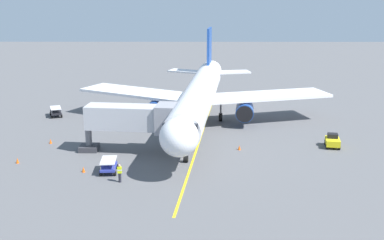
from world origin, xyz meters
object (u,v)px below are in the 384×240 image
object	(u,v)px
baggage_cart_rear_apron	(56,112)
safety_cone_wing_starboard	(83,169)
ground_crew_wing_walker	(185,143)
safety_cone_nose_right	(51,141)
safety_cone_wing_port	(17,161)
safety_cone_nose_left	(239,147)
airplane	(199,96)
jet_bridge	(139,119)
tug_portside	(333,141)
baggage_cart_near_nose	(109,166)
ground_crew_marshaller	(120,173)

from	to	relation	value
baggage_cart_rear_apron	safety_cone_wing_starboard	distance (m)	23.09
ground_crew_wing_walker	safety_cone_nose_right	distance (m)	15.69
safety_cone_wing_port	ground_crew_wing_walker	bearing A→B (deg)	-166.78
safety_cone_nose_left	safety_cone_wing_starboard	world-z (taller)	same
safety_cone_wing_port	safety_cone_wing_starboard	bearing A→B (deg)	161.28
airplane	safety_cone_nose_left	size ratio (longest dim) A/B	73.35
jet_bridge	tug_portside	bearing A→B (deg)	-174.76
airplane	ground_crew_wing_walker	world-z (taller)	airplane
ground_crew_wing_walker	tug_portside	bearing A→B (deg)	-175.00
safety_cone_nose_left	safety_cone_nose_right	xyz separation A→B (m)	(21.47, -2.19, 0.00)
baggage_cart_near_nose	baggage_cart_rear_apron	xyz separation A→B (m)	(11.15, -21.39, 0.00)
safety_cone_nose_left	safety_cone_wing_port	xyz separation A→B (m)	(22.91, 4.35, 0.00)
ground_crew_wing_walker	safety_cone_nose_left	xyz separation A→B (m)	(-6.00, -0.38, -0.61)
baggage_cart_rear_apron	safety_cone_nose_left	distance (m)	28.37
baggage_cart_near_nose	safety_cone_nose_right	xyz separation A→B (m)	(8.28, -9.01, -0.38)
jet_bridge	safety_cone_nose_left	bearing A→B (deg)	-175.29
tug_portside	safety_cone_nose_left	size ratio (longest dim) A/B	4.60
baggage_cart_rear_apron	safety_cone_wing_starboard	size ratio (longest dim) A/B	5.32
jet_bridge	safety_cone_nose_right	bearing A→B (deg)	-16.26
airplane	jet_bridge	distance (m)	12.50
ground_crew_marshaller	safety_cone_nose_right	distance (m)	15.06
tug_portside	safety_cone_wing_starboard	distance (m)	27.32
safety_cone_wing_starboard	safety_cone_nose_left	bearing A→B (deg)	-156.47
airplane	baggage_cart_rear_apron	bearing A→B (deg)	-13.61
jet_bridge	baggage_cart_near_nose	xyz separation A→B (m)	(2.30, 5.92, -3.11)
ground_crew_marshaller	tug_portside	distance (m)	24.54
tug_portside	baggage_cart_rear_apron	size ratio (longest dim) A/B	0.87
airplane	tug_portside	world-z (taller)	airplane
jet_bridge	safety_cone_nose_left	distance (m)	11.46
tug_portside	safety_cone_wing_port	xyz separation A→B (m)	(33.42, 5.42, -0.43)
airplane	safety_cone_wing_starboard	distance (m)	20.40
ground_crew_marshaller	safety_cone_wing_starboard	size ratio (longest dim) A/B	3.11
tug_portside	ground_crew_wing_walker	bearing A→B (deg)	5.00
jet_bridge	baggage_cart_near_nose	distance (m)	7.07
jet_bridge	tug_portside	size ratio (longest dim) A/B	4.55
airplane	safety_cone_nose_right	distance (m)	19.11
airplane	ground_crew_marshaller	world-z (taller)	airplane
jet_bridge	baggage_cart_near_nose	size ratio (longest dim) A/B	4.29
ground_crew_wing_walker	safety_cone_wing_port	world-z (taller)	ground_crew_wing_walker
baggage_cart_near_nose	safety_cone_wing_starboard	distance (m)	2.49
baggage_cart_rear_apron	airplane	bearing A→B (deg)	166.39
airplane	ground_crew_marshaller	bearing A→B (deg)	68.65
safety_cone_wing_port	baggage_cart_near_nose	bearing A→B (deg)	165.76
safety_cone_wing_starboard	jet_bridge	bearing A→B (deg)	-128.83
safety_cone_nose_left	safety_cone_wing_port	distance (m)	23.32
safety_cone_wing_starboard	baggage_cart_rear_apron	bearing A→B (deg)	-67.90
baggage_cart_near_nose	jet_bridge	bearing A→B (deg)	-111.22
ground_crew_wing_walker	safety_cone_wing_starboard	bearing A→B (deg)	33.71
jet_bridge	safety_cone_nose_right	size ratio (longest dim) A/B	20.93
airplane	baggage_cart_near_nose	world-z (taller)	airplane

